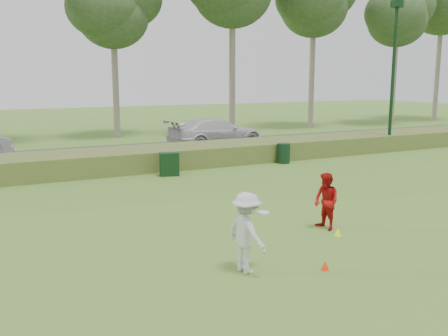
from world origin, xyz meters
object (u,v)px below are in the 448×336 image
utility_cabinet (169,164)px  cone_orange (325,265)px  player_red (326,201)px  cone_yellow (338,232)px  car_right (216,132)px  trash_bin (283,153)px  lamp_post (394,50)px  player_white (247,233)px

utility_cabinet → cone_orange: bearing=-79.4°
player_red → cone_yellow: size_ratio=7.28×
utility_cabinet → car_right: car_right is taller
cone_yellow → trash_bin: (4.98, 10.12, 0.37)m
cone_orange → cone_yellow: (1.79, 1.76, 0.00)m
cone_orange → lamp_post: bearing=41.3°
player_red → utility_cabinet: player_red is taller
cone_orange → player_white: bearing=156.2°
player_red → cone_yellow: (-0.07, -0.61, -0.68)m
player_white → trash_bin: (8.34, 11.19, -0.39)m
player_white → cone_orange: size_ratio=8.48×
player_white → cone_yellow: bearing=-81.7°
lamp_post → cone_yellow: size_ratio=37.94×
car_right → trash_bin: bearing=-179.9°
lamp_post → car_right: size_ratio=1.39×
cone_yellow → utility_cabinet: utility_cabinet is taller
player_red → cone_orange: 3.09m
cone_orange → cone_yellow: bearing=44.4°
cone_orange → car_right: car_right is taller
trash_bin → cone_orange: bearing=-119.7°
lamp_post → player_red: bearing=-140.7°
player_red → trash_bin: size_ratio=1.63×
utility_cabinet → trash_bin: (6.05, 0.45, -0.01)m
player_white → car_right: car_right is taller
lamp_post → trash_bin: 9.20m
player_white → trash_bin: 13.96m
player_red → cone_yellow: 0.92m
player_red → cone_yellow: player_red is taller
utility_cabinet → car_right: bearing=65.1°
player_white → trash_bin: size_ratio=1.82×
cone_yellow → car_right: (4.35, 16.35, 0.80)m
cone_yellow → player_red: bearing=83.4°
cone_yellow → trash_bin: 11.29m
lamp_post → cone_orange: 19.92m
lamp_post → cone_orange: bearing=-138.7°
cone_orange → cone_yellow: size_ratio=0.96×
trash_bin → car_right: size_ratio=0.16×
car_right → cone_yellow: bearing=159.5°
player_red → car_right: (4.28, 15.74, 0.13)m
utility_cabinet → trash_bin: 6.07m
lamp_post → player_red: (-12.52, -10.27, -4.81)m
player_white → trash_bin: player_white is taller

